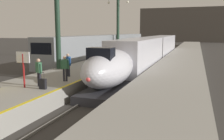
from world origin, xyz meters
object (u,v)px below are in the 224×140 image
object	(u,v)px
passenger_mid_platform	(68,63)
departure_info_board	(23,62)
station_column_mid	(57,9)
highspeed_train_main	(150,51)
rolling_suitcase	(43,84)
passenger_far_waiting	(65,67)
regional_train_adjacent	(108,45)
passenger_near_edge	(39,70)
station_column_far	(118,19)

from	to	relation	value
passenger_mid_platform	departure_info_board	distance (m)	4.17
departure_info_board	station_column_mid	bearing A→B (deg)	105.62
highspeed_train_main	rolling_suitcase	size ratio (longest dim) A/B	39.20
passenger_far_waiting	rolling_suitcase	bearing A→B (deg)	-91.54
regional_train_adjacent	rolling_suitcase	bearing A→B (deg)	-78.02
passenger_near_edge	station_column_far	bearing A→B (deg)	96.39
passenger_mid_platform	passenger_near_edge	bearing A→B (deg)	-89.85
passenger_near_edge	departure_info_board	distance (m)	1.00
passenger_near_edge	departure_info_board	size ratio (longest dim) A/B	0.80
regional_train_adjacent	highspeed_train_main	bearing A→B (deg)	-39.15
station_column_mid	rolling_suitcase	xyz separation A→B (m)	(3.28, -7.17, -4.90)
passenger_far_waiting	regional_train_adjacent	bearing A→B (deg)	103.34
station_column_far	passenger_near_edge	world-z (taller)	station_column_far
station_column_mid	passenger_mid_platform	bearing A→B (deg)	-49.22
highspeed_train_main	regional_train_adjacent	world-z (taller)	regional_train_adjacent
station_column_mid	station_column_far	xyz separation A→B (m)	(0.00, 17.24, -0.01)
highspeed_train_main	station_column_mid	xyz separation A→B (m)	(-5.90, -12.08, 4.33)
station_column_mid	highspeed_train_main	bearing A→B (deg)	63.97
station_column_far	regional_train_adjacent	bearing A→B (deg)	146.83
departure_info_board	rolling_suitcase	bearing A→B (deg)	0.38
station_column_mid	passenger_far_waiting	world-z (taller)	station_column_mid
station_column_far	passenger_far_waiting	world-z (taller)	station_column_far
station_column_far	passenger_far_waiting	size ratio (longest dim) A/B	5.07
passenger_mid_platform	highspeed_train_main	bearing A→B (deg)	77.96
highspeed_train_main	passenger_mid_platform	world-z (taller)	highspeed_train_main
station_column_far	passenger_mid_platform	xyz separation A→B (m)	(2.66, -20.32, -4.21)
station_column_mid	station_column_far	bearing A→B (deg)	90.00
passenger_far_waiting	highspeed_train_main	bearing A→B (deg)	81.38
departure_info_board	station_column_far	bearing A→B (deg)	94.70
highspeed_train_main	passenger_far_waiting	size ratio (longest dim) A/B	22.78
passenger_near_edge	rolling_suitcase	size ratio (longest dim) A/B	1.72
passenger_mid_platform	passenger_far_waiting	world-z (taller)	same
station_column_far	passenger_near_edge	size ratio (longest dim) A/B	5.07
regional_train_adjacent	passenger_far_waiting	xyz separation A→B (m)	(5.55, -23.41, -0.09)
station_column_mid	passenger_near_edge	xyz separation A→B (m)	(2.67, -6.65, -4.22)
highspeed_train_main	station_column_far	distance (m)	8.95
highspeed_train_main	rolling_suitcase	distance (m)	19.43
passenger_far_waiting	rolling_suitcase	size ratio (longest dim) A/B	1.72
station_column_far	departure_info_board	bearing A→B (deg)	-85.30
rolling_suitcase	departure_info_board	size ratio (longest dim) A/B	0.46
passenger_mid_platform	rolling_suitcase	distance (m)	4.18
regional_train_adjacent	station_column_mid	xyz separation A→B (m)	(2.20, -18.67, 4.13)
highspeed_train_main	regional_train_adjacent	distance (m)	10.45
passenger_near_edge	passenger_mid_platform	bearing A→B (deg)	90.15
departure_info_board	passenger_near_edge	bearing A→B (deg)	38.43
regional_train_adjacent	passenger_mid_platform	xyz separation A→B (m)	(4.86, -21.76, -0.09)
highspeed_train_main	departure_info_board	world-z (taller)	highspeed_train_main
passenger_near_edge	rolling_suitcase	distance (m)	1.06
station_column_mid	passenger_mid_platform	size ratio (longest dim) A/B	5.08
regional_train_adjacent	station_column_far	world-z (taller)	station_column_far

